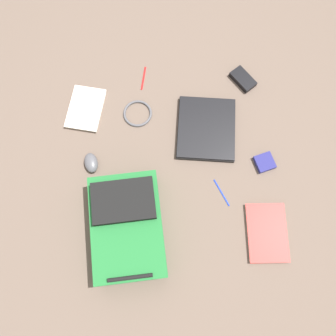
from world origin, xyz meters
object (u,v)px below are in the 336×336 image
object	(u,v)px
book_comic	(267,233)
earbud_pouch	(265,162)
cable_coil	(138,113)
backpack	(127,225)
laptop	(206,129)
pen_black	(143,78)
book_blue	(86,109)
power_brick	(243,79)
pen_blue	(222,193)
computer_mouse	(91,163)

from	to	relation	value
book_comic	earbud_pouch	distance (m)	0.33
cable_coil	backpack	bearing A→B (deg)	78.49
laptop	pen_black	xyz separation A→B (m)	(0.26, -0.33, -0.01)
book_blue	power_brick	xyz separation A→B (m)	(-0.80, -0.04, 0.00)
book_blue	book_comic	distance (m)	1.04
book_comic	pen_blue	world-z (taller)	book_comic
laptop	book_comic	size ratio (longest dim) A/B	1.32
book_blue	computer_mouse	bearing A→B (deg)	90.14
book_comic	pen_black	world-z (taller)	book_comic
pen_black	laptop	bearing A→B (deg)	128.76
book_comic	cable_coil	bearing A→B (deg)	-53.56
book_comic	computer_mouse	size ratio (longest dim) A/B	2.90
laptop	cable_coil	size ratio (longest dim) A/B	2.62
backpack	laptop	distance (m)	0.60
backpack	earbud_pouch	bearing A→B (deg)	-163.45
earbud_pouch	pen_black	bearing A→B (deg)	-46.97
laptop	pen_black	bearing A→B (deg)	-51.24
laptop	earbud_pouch	size ratio (longest dim) A/B	4.47
laptop	power_brick	size ratio (longest dim) A/B	2.83
book_comic	cable_coil	size ratio (longest dim) A/B	1.99
laptop	cable_coil	bearing A→B (deg)	-23.16
book_blue	earbud_pouch	distance (m)	0.91
pen_black	computer_mouse	bearing A→B (deg)	53.69
laptop	cable_coil	xyz separation A→B (m)	(0.32, -0.14, -0.01)
book_blue	pen_blue	distance (m)	0.78
pen_black	pen_blue	xyz separation A→B (m)	(-0.28, 0.65, -0.00)
book_blue	power_brick	world-z (taller)	power_brick
cable_coil	pen_blue	world-z (taller)	cable_coil
book_blue	pen_blue	size ratio (longest dim) A/B	1.93
backpack	pen_black	xyz separation A→B (m)	(-0.17, -0.74, -0.07)
book_blue	pen_black	xyz separation A→B (m)	(-0.30, -0.13, -0.01)
power_brick	pen_blue	bearing A→B (deg)	68.28
book_comic	power_brick	bearing A→B (deg)	-94.42
backpack	computer_mouse	world-z (taller)	backpack
book_comic	earbud_pouch	world-z (taller)	earbud_pouch
book_blue	cable_coil	bearing A→B (deg)	165.90
pen_black	earbud_pouch	bearing A→B (deg)	133.03
pen_black	power_brick	bearing A→B (deg)	169.40
pen_blue	earbud_pouch	distance (m)	0.25
book_comic	laptop	bearing A→B (deg)	-71.84
book_blue	laptop	bearing A→B (deg)	160.70
book_comic	pen_blue	distance (m)	0.27
backpack	pen_black	size ratio (longest dim) A/B	3.51
power_brick	earbud_pouch	xyz separation A→B (m)	(-0.01, 0.45, -0.00)
backpack	power_brick	world-z (taller)	backpack
laptop	power_brick	bearing A→B (deg)	-134.84
book_comic	power_brick	distance (m)	0.77
backpack	earbud_pouch	world-z (taller)	backpack
book_blue	pen_blue	world-z (taller)	book_blue
book_comic	backpack	bearing A→B (deg)	-11.38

